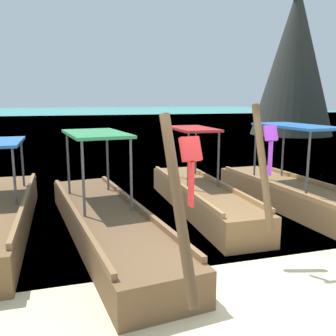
{
  "coord_description": "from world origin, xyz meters",
  "views": [
    {
      "loc": [
        -2.14,
        -4.01,
        2.65
      ],
      "look_at": [
        0.0,
        3.14,
        1.26
      ],
      "focal_mm": 39.56,
      "sensor_mm": 36.0,
      "label": 1
    }
  ],
  "objects_px": {
    "longtail_boat_red_ribbon": "(107,221)",
    "karst_rock": "(295,63)",
    "longtail_boat_violet_ribbon": "(201,196)",
    "longtail_boat_blue_ribbon": "(316,202)"
  },
  "relations": [
    {
      "from": "longtail_boat_violet_ribbon",
      "to": "longtail_boat_blue_ribbon",
      "type": "height_order",
      "value": "longtail_boat_violet_ribbon"
    },
    {
      "from": "longtail_boat_violet_ribbon",
      "to": "longtail_boat_blue_ribbon",
      "type": "bearing_deg",
      "value": -26.58
    },
    {
      "from": "longtail_boat_red_ribbon",
      "to": "karst_rock",
      "type": "height_order",
      "value": "karst_rock"
    },
    {
      "from": "longtail_boat_red_ribbon",
      "to": "karst_rock",
      "type": "bearing_deg",
      "value": 47.1
    },
    {
      "from": "longtail_boat_violet_ribbon",
      "to": "karst_rock",
      "type": "relative_size",
      "value": 0.53
    },
    {
      "from": "longtail_boat_red_ribbon",
      "to": "longtail_boat_violet_ribbon",
      "type": "height_order",
      "value": "longtail_boat_violet_ribbon"
    },
    {
      "from": "longtail_boat_red_ribbon",
      "to": "longtail_boat_violet_ribbon",
      "type": "xyz_separation_m",
      "value": [
        2.38,
        1.11,
        0.03
      ]
    },
    {
      "from": "longtail_boat_violet_ribbon",
      "to": "longtail_boat_blue_ribbon",
      "type": "relative_size",
      "value": 0.79
    },
    {
      "from": "longtail_boat_blue_ribbon",
      "to": "longtail_boat_red_ribbon",
      "type": "bearing_deg",
      "value": 179.29
    },
    {
      "from": "karst_rock",
      "to": "longtail_boat_red_ribbon",
      "type": "bearing_deg",
      "value": -132.9
    }
  ]
}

